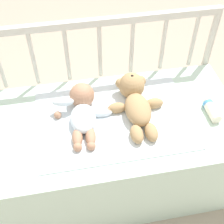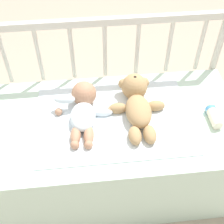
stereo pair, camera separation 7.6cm
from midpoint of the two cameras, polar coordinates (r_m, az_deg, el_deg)
The scene contains 7 objects.
ground_plane at distance 1.89m, azimuth 1.19°, elevation -11.56°, with size 12.00×12.00×0.00m, color tan.
crib_mattress at distance 1.68m, azimuth 1.32°, elevation -7.20°, with size 1.25×0.64×0.50m.
crib_rail at distance 1.67m, azimuth 0.07°, elevation 9.47°, with size 1.25×0.04×0.84m.
blanket at distance 1.49m, azimuth 1.79°, elevation -1.36°, with size 0.73×0.50×0.01m.
teddy_bear at distance 1.51m, azimuth 6.02°, elevation 1.80°, with size 0.28×0.40×0.13m.
baby at distance 1.48m, azimuth -3.79°, elevation 0.61°, with size 0.28×0.36×0.12m.
baby_bottle at distance 1.57m, azimuth 19.40°, elevation -0.63°, with size 0.05×0.14×0.05m.
Camera 2 is at (-0.10, -0.97, 1.62)m, focal length 50.00 mm.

